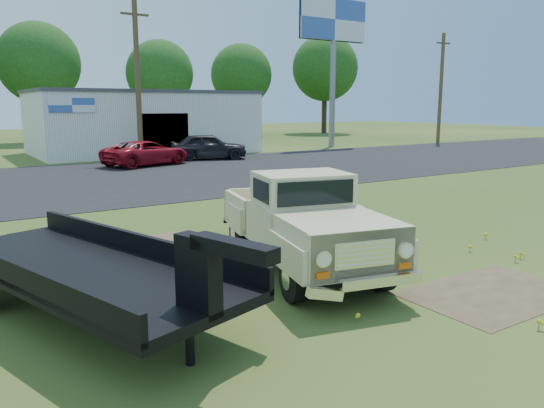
% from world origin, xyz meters
% --- Properties ---
extents(ground, '(140.00, 140.00, 0.00)m').
position_xyz_m(ground, '(0.00, 0.00, 0.00)').
color(ground, '#2C4817').
rests_on(ground, ground).
extents(asphalt_lot, '(90.00, 14.00, 0.02)m').
position_xyz_m(asphalt_lot, '(0.00, 15.00, 0.00)').
color(asphalt_lot, black).
rests_on(asphalt_lot, ground).
extents(dirt_patch_a, '(3.00, 2.00, 0.01)m').
position_xyz_m(dirt_patch_a, '(1.50, -3.00, 0.00)').
color(dirt_patch_a, '#4E4029').
rests_on(dirt_patch_a, ground).
extents(dirt_patch_b, '(2.20, 1.60, 0.01)m').
position_xyz_m(dirt_patch_b, '(-2.00, 3.50, 0.00)').
color(dirt_patch_b, '#4E4029').
rests_on(dirt_patch_b, ground).
extents(commercial_building, '(14.20, 8.20, 4.15)m').
position_xyz_m(commercial_building, '(6.00, 26.99, 2.10)').
color(commercial_building, beige).
rests_on(commercial_building, ground).
extents(billboard, '(6.10, 0.45, 11.05)m').
position_xyz_m(billboard, '(20.00, 24.04, 8.54)').
color(billboard, slate).
rests_on(billboard, ground).
extents(utility_pole_mid, '(1.60, 0.30, 9.00)m').
position_xyz_m(utility_pole_mid, '(4.00, 22.00, 4.60)').
color(utility_pole_mid, '#4D3923').
rests_on(utility_pole_mid, ground).
extents(utility_pole_east, '(1.60, 0.30, 9.00)m').
position_xyz_m(utility_pole_east, '(30.00, 22.00, 4.60)').
color(utility_pole_east, '#4D3923').
rests_on(utility_pole_east, ground).
extents(treeline_d, '(6.72, 6.72, 10.00)m').
position_xyz_m(treeline_d, '(2.00, 40.50, 6.62)').
color(treeline_d, '#342417').
rests_on(treeline_d, ground).
extents(treeline_e, '(6.08, 6.08, 9.04)m').
position_xyz_m(treeline_e, '(12.00, 39.00, 5.98)').
color(treeline_e, '#342417').
rests_on(treeline_e, ground).
extents(treeline_f, '(6.40, 6.40, 9.52)m').
position_xyz_m(treeline_f, '(22.00, 41.50, 6.30)').
color(treeline_f, '#342417').
rests_on(treeline_f, ground).
extents(treeline_g, '(7.36, 7.36, 10.95)m').
position_xyz_m(treeline_g, '(32.00, 40.00, 7.25)').
color(treeline_g, '#342417').
rests_on(treeline_g, ground).
extents(vintage_pickup_truck, '(3.27, 5.69, 1.94)m').
position_xyz_m(vintage_pickup_truck, '(-0.43, -0.02, 0.97)').
color(vintage_pickup_truck, '#C4BD84').
rests_on(vintage_pickup_truck, ground).
extents(flatbed_trailer, '(3.95, 6.79, 1.76)m').
position_xyz_m(flatbed_trailer, '(-4.69, -0.15, 0.88)').
color(flatbed_trailer, black).
rests_on(flatbed_trailer, ground).
extents(red_pickup, '(5.22, 3.52, 1.33)m').
position_xyz_m(red_pickup, '(3.32, 19.21, 0.66)').
color(red_pickup, maroon).
rests_on(red_pickup, ground).
extents(dark_sedan, '(4.88, 3.23, 1.54)m').
position_xyz_m(dark_sedan, '(7.55, 20.30, 0.77)').
color(dark_sedan, black).
rests_on(dark_sedan, ground).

